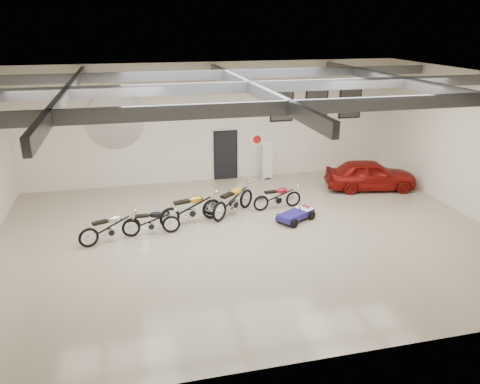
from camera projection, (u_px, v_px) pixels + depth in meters
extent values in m
cube|color=tan|center=(249.00, 236.00, 15.09)|extent=(16.00, 12.00, 0.01)
cube|color=slate|center=(250.00, 78.00, 13.37)|extent=(16.00, 12.00, 0.01)
cube|color=silver|center=(213.00, 123.00, 19.71)|extent=(16.00, 0.02, 5.00)
cube|color=silver|center=(475.00, 147.00, 15.99)|extent=(0.02, 12.00, 5.00)
cube|color=black|center=(226.00, 156.00, 20.27)|extent=(0.92, 0.08, 2.10)
imported|color=maroon|center=(370.00, 175.00, 19.16)|extent=(2.10, 3.84, 1.24)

